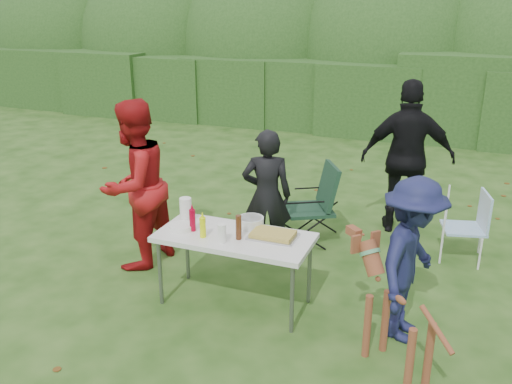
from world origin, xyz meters
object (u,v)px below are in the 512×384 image
(mustard_bottle, at_px, (203,227))
(dog, at_px, (399,318))
(person_cook, at_px, (267,196))
(ketchup_bottle, at_px, (192,220))
(folding_table, at_px, (234,240))
(camping_chair, at_px, (309,205))
(beer_bottle, at_px, (239,227))
(lawn_chair, at_px, (464,225))
(person_black_puffy, at_px, (408,158))
(paper_towel_roll, at_px, (186,210))
(child, at_px, (411,260))
(person_red_jacket, at_px, (135,185))

(mustard_bottle, bearing_deg, dog, -10.42)
(person_cook, height_order, ketchup_bottle, person_cook)
(folding_table, bearing_deg, camping_chair, 80.32)
(dog, distance_m, beer_bottle, 1.66)
(dog, distance_m, lawn_chair, 2.41)
(person_black_puffy, bearing_deg, lawn_chair, 129.69)
(folding_table, relative_size, beer_bottle, 6.25)
(person_cook, distance_m, lawn_chair, 2.30)
(person_black_puffy, bearing_deg, camping_chair, 27.55)
(person_cook, bearing_deg, mustard_bottle, 60.80)
(person_black_puffy, relative_size, lawn_chair, 2.38)
(person_cook, bearing_deg, paper_towel_roll, 41.09)
(beer_bottle, bearing_deg, person_cook, 96.74)
(person_cook, bearing_deg, person_black_puffy, -153.72)
(lawn_chair, bearing_deg, child, 62.95)
(camping_chair, distance_m, beer_bottle, 1.74)
(folding_table, bearing_deg, person_red_jacket, 163.50)
(person_red_jacket, xyz_separation_m, paper_towel_roll, (0.79, -0.29, -0.08))
(camping_chair, distance_m, lawn_chair, 1.80)
(mustard_bottle, xyz_separation_m, paper_towel_roll, (-0.32, 0.26, 0.03))
(folding_table, distance_m, person_red_jacket, 1.45)
(child, height_order, mustard_bottle, child)
(camping_chair, xyz_separation_m, paper_towel_roll, (-0.86, -1.51, 0.36))
(person_black_puffy, xyz_separation_m, beer_bottle, (-1.24, -2.54, -0.13))
(ketchup_bottle, distance_m, paper_towel_roll, 0.23)
(person_cook, bearing_deg, dog, 117.81)
(lawn_chair, bearing_deg, person_black_puffy, -52.58)
(mustard_bottle, xyz_separation_m, ketchup_bottle, (-0.16, 0.10, 0.01))
(mustard_bottle, xyz_separation_m, beer_bottle, (0.33, 0.08, 0.02))
(camping_chair, distance_m, paper_towel_roll, 1.78)
(dog, relative_size, beer_bottle, 4.42)
(beer_bottle, bearing_deg, dog, -15.47)
(folding_table, xyz_separation_m, camping_chair, (0.28, 1.63, -0.18))
(lawn_chair, bearing_deg, mustard_bottle, 27.07)
(person_cook, xyz_separation_m, camping_chair, (0.34, 0.57, -0.26))
(beer_bottle, bearing_deg, person_black_puffy, 63.98)
(person_black_puffy, bearing_deg, beer_bottle, 52.27)
(child, height_order, ketchup_bottle, child)
(paper_towel_roll, bearing_deg, person_cook, 60.78)
(person_black_puffy, bearing_deg, person_red_jacket, 25.89)
(dog, relative_size, lawn_chair, 1.28)
(person_cook, height_order, beer_bottle, person_cook)
(person_red_jacket, relative_size, beer_bottle, 7.88)
(dog, distance_m, paper_towel_roll, 2.33)
(paper_towel_roll, bearing_deg, mustard_bottle, -39.31)
(folding_table, distance_m, child, 1.64)
(paper_towel_roll, bearing_deg, beer_bottle, -15.41)
(child, height_order, paper_towel_roll, child)
(dog, xyz_separation_m, ketchup_bottle, (-2.06, 0.45, 0.35))
(folding_table, relative_size, person_cook, 0.97)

